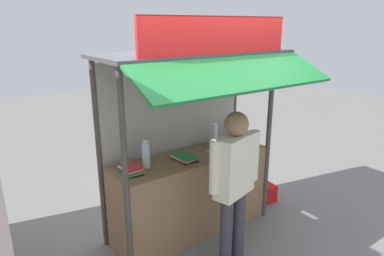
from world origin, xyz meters
name	(u,v)px	position (x,y,z in m)	size (l,w,h in m)	color
ground_plane	(192,229)	(0.00, 0.00, 0.00)	(20.00, 20.00, 0.00)	slate
stall_counter	(192,194)	(0.00, 0.00, 0.48)	(1.93, 0.57, 0.96)	olive
stall_structure	(189,112)	(0.00, 0.05, 1.49)	(2.13, 1.37, 2.51)	#4C4742
water_bottle_far_left	(234,130)	(0.81, 0.18, 1.09)	(0.08, 0.08, 0.28)	silver
water_bottle_front_left	(214,135)	(0.44, 0.13, 1.11)	(0.09, 0.09, 0.31)	silver
water_bottle_left	(146,154)	(-0.56, 0.06, 1.11)	(0.09, 0.09, 0.31)	silver
magazine_stack_rear_center	(131,170)	(-0.77, 0.01, 1.00)	(0.21, 0.29, 0.07)	black
magazine_stack_back_right	(185,158)	(-0.12, -0.02, 0.98)	(0.21, 0.31, 0.04)	black
magazine_stack_mid_left	(235,145)	(0.64, -0.04, 0.98)	(0.20, 0.26, 0.04)	purple
banana_bunch_inner_left	(246,87)	(0.43, -0.38, 1.79)	(0.11, 0.10, 0.31)	#332D23
banana_bunch_leftmost	(220,87)	(0.07, -0.38, 1.82)	(0.08, 0.09, 0.28)	#332D23
banana_bunch_rightmost	(153,96)	(-0.71, -0.38, 1.83)	(0.11, 0.11, 0.29)	#332D23
banana_bunch_inner_right	(264,78)	(0.71, -0.38, 1.86)	(0.10, 0.11, 0.24)	#332D23
vendor_person	(235,176)	(0.01, -0.71, 0.99)	(0.62, 0.31, 1.64)	#383842
plastic_crate	(260,192)	(1.23, 0.04, 0.12)	(0.35, 0.35, 0.25)	red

